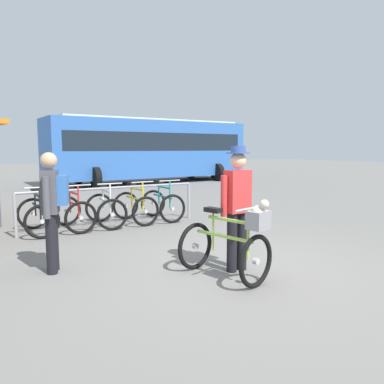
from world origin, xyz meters
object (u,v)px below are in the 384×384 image
Objects in this scene: racked_bike_red at (73,212)px; bus_distant at (150,147)px; racked_bike_yellow at (135,207)px; person_with_featured_bike at (237,203)px; racked_bike_teal at (162,204)px; racked_bike_white at (106,209)px; pedestrian_with_backpack at (52,204)px; racked_bike_black at (37,215)px; featured_bicycle at (231,243)px.

bus_distant is at bearing 57.49° from racked_bike_red.
person_with_featured_bike is at bearing -90.90° from racked_bike_yellow.
racked_bike_teal is 4.03m from person_with_featured_bike.
racked_bike_white is 0.68× the size of pedestrian_with_backpack.
featured_bicycle is (1.75, -4.08, 0.12)m from racked_bike_black.
person_with_featured_bike reaches higher than racked_bike_teal.
pedestrian_with_backpack reaches higher than racked_bike_white.
racked_bike_yellow and racked_bike_teal have the same top height.
racked_bike_teal is at bearing 75.86° from featured_bicycle.
person_with_featured_bike reaches higher than racked_bike_black.
person_with_featured_bike is (2.04, -3.82, 0.58)m from racked_bike_black.
racked_bike_red and racked_bike_yellow have the same top height.
bus_distant reaches higher than racked_bike_white.
racked_bike_yellow is at bearing 2.00° from racked_bike_red.
racked_bike_black is at bearing 118.10° from person_with_featured_bike.
pedestrian_with_backpack is at bearing -108.10° from racked_bike_red.
person_with_featured_bike reaches higher than racked_bike_yellow.
racked_bike_yellow is 0.66× the size of person_with_featured_bike.
racked_bike_white is 0.11× the size of bus_distant.
racked_bike_black is 2.65m from pedestrian_with_backpack.
racked_bike_yellow is 0.11× the size of bus_distant.
racked_bike_yellow is 3.53m from pedestrian_with_backpack.
racked_bike_black is 11.51m from bus_distant.
featured_bicycle is (-0.35, -4.15, 0.12)m from racked_bike_yellow.
pedestrian_with_backpack is at bearing -130.27° from racked_bike_yellow.
racked_bike_red is 0.70× the size of pedestrian_with_backpack.
racked_bike_red is 1.02× the size of racked_bike_white.
pedestrian_with_backpack is (-2.95, -2.68, 0.57)m from racked_bike_teal.
racked_bike_red is at bearing -178.00° from racked_bike_yellow.
featured_bicycle is at bearing -104.14° from racked_bike_teal.
bus_distant reaches higher than racked_bike_yellow.
racked_bike_yellow is 0.70m from racked_bike_teal.
featured_bicycle is at bearing -94.86° from racked_bike_yellow.
pedestrian_with_backpack is (-0.15, -2.59, 0.57)m from racked_bike_black.
racked_bike_white is 4.14m from featured_bicycle.
featured_bicycle is (1.05, -4.10, 0.12)m from racked_bike_red.
racked_bike_teal is at bearing 2.00° from racked_bike_black.
bus_distant is at bearing 70.00° from featured_bicycle.
bus_distant is (6.78, 11.90, 0.80)m from pedestrian_with_backpack.
racked_bike_white and racked_bike_yellow have the same top height.
pedestrian_with_backpack reaches higher than racked_bike_teal.
bus_distant is at bearing 63.93° from racked_bike_yellow.
featured_bicycle is 0.61m from person_with_featured_bike.
racked_bike_teal is at bearing 2.00° from racked_bike_white.
person_with_featured_bike reaches higher than pedestrian_with_backpack.
racked_bike_black and racked_bike_red have the same top height.
racked_bike_yellow is at bearing 49.73° from pedestrian_with_backpack.
bus_distant reaches higher than racked_bike_teal.
bus_distant is at bearing 70.76° from person_with_featured_bike.
featured_bicycle is at bearing -85.19° from racked_bike_white.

